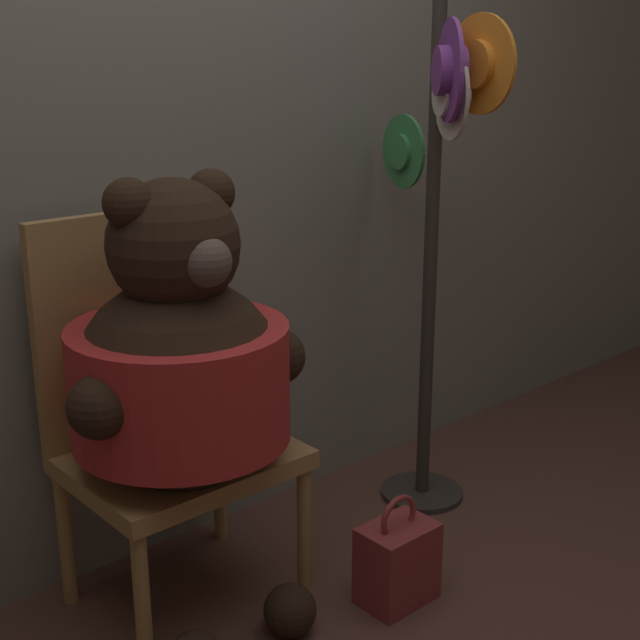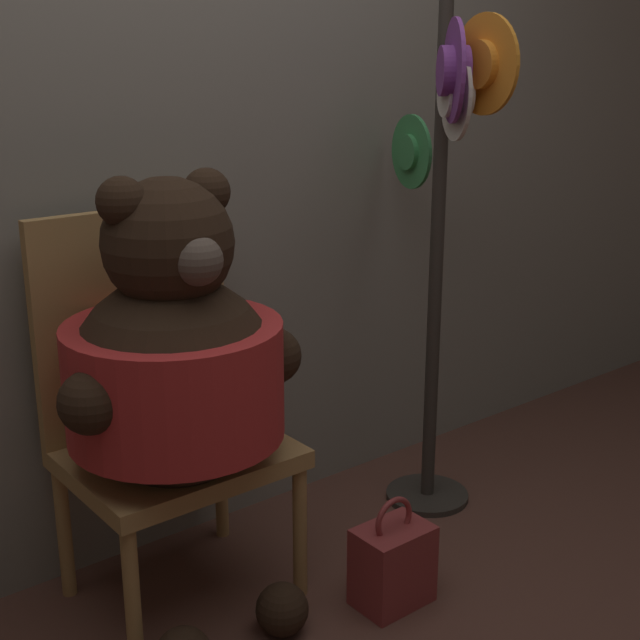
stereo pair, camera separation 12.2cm
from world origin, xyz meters
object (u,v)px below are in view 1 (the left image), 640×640
(chair, at_px, (160,406))
(handbag_on_ground, at_px, (397,562))
(hat_display_rack, at_px, (440,193))
(teddy_bear, at_px, (181,370))

(chair, bearing_deg, handbag_on_ground, -48.72)
(chair, xyz_separation_m, hat_display_rack, (0.90, -0.18, 0.50))
(teddy_bear, relative_size, handbag_on_ground, 3.72)
(chair, relative_size, teddy_bear, 0.89)
(chair, distance_m, teddy_bear, 0.24)
(teddy_bear, distance_m, hat_display_rack, 1.00)
(chair, height_order, handbag_on_ground, chair)
(hat_display_rack, xyz_separation_m, handbag_on_ground, (-0.47, -0.31, -0.93))
(teddy_bear, xyz_separation_m, hat_display_rack, (0.94, -0.01, 0.34))
(chair, distance_m, handbag_on_ground, 0.78)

